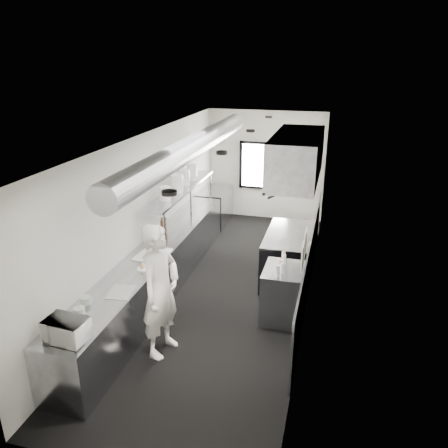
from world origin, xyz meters
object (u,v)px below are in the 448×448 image
Objects in this scene: far_work_table at (214,207)px; cutting_board at (153,254)px; squeeze_bottle_d at (284,260)px; deli_tub_b at (86,300)px; range at (287,256)px; microwave at (66,330)px; knife_block at (164,226)px; exhaust_hood at (297,157)px; plate_stack_c at (184,177)px; squeeze_bottle_c at (279,265)px; prep_counter at (157,271)px; pass_shelf at (181,190)px; plate_stack_d at (192,172)px; line_cook at (160,291)px; plate_stack_a at (165,193)px; plate_stack_b at (177,183)px; deli_tub_a at (79,311)px; squeeze_bottle_b at (282,268)px; squeeze_bottle_a at (277,271)px; small_plate at (143,269)px; bottle_station at (283,294)px; squeeze_bottle_e at (283,256)px.

cutting_board is at bearing -89.06° from far_work_table.
deli_tub_b is at bearing -142.83° from squeeze_bottle_d.
microwave is (-2.14, -3.90, 0.57)m from range.
exhaust_hood is at bearing -8.36° from knife_block.
plate_stack_c is 3.11m from squeeze_bottle_c.
prep_counter is 42.59× the size of deli_tub_b.
pass_shelf is at bearing -85.58° from plate_stack_c.
plate_stack_d reaches higher than squeeze_bottle_c.
line_cook is at bearing -81.98° from far_work_table.
exhaust_hood is 8.90× the size of plate_stack_a.
line_cook is 2.95m from plate_stack_b.
squeeze_bottle_c is at bearing -33.60° from plate_stack_b.
squeeze_bottle_d reaches higher than squeeze_bottle_c.
deli_tub_a is (-0.85, -0.70, -0.04)m from line_cook.
range is at bearing -48.81° from far_work_table.
line_cook is 1.92m from squeeze_bottle_b.
squeeze_bottle_d is (2.31, -1.57, -0.54)m from pass_shelf.
squeeze_bottle_d is (2.44, 1.85, 0.05)m from deli_tub_b.
squeeze_bottle_a is (2.40, 1.45, 0.05)m from deli_tub_b.
microwave is 3.24m from squeeze_bottle_b.
small_plate is 1.01× the size of squeeze_bottle_a.
squeeze_bottle_c is at bearing 39.80° from deli_tub_a.
prep_counter is 1.99m from deli_tub_b.
squeeze_bottle_c is (2.33, 1.94, 0.04)m from deli_tub_a.
bottle_station is at bearing -4.97° from prep_counter.
far_work_table is 7.14× the size of squeeze_bottle_b.
cutting_board is 2.48× the size of knife_block.
bottle_station is 0.56m from squeeze_bottle_d.
squeeze_bottle_e is at bearing 55.54° from microwave.
plate_stack_b is at bearing 150.15° from squeeze_bottle_d.
microwave is 3.49m from plate_stack_a.
exhaust_hood is 13.08× the size of squeeze_bottle_b.
prep_counter is at bearing 84.69° from deli_tub_b.
line_cook is 3.41m from plate_stack_c.
squeeze_bottle_e reaches higher than squeeze_bottle_b.
small_plate is 0.32× the size of cutting_board.
line_cook is 5.77× the size of plate_stack_b.
squeeze_bottle_a reaches higher than deli_tub_a.
prep_counter is 0.91m from small_plate.
small_plate is 1.02× the size of squeeze_bottle_d.
line_cook reaches higher than prep_counter.
line_cook is 4.32× the size of microwave.
pass_shelf is at bearing -91.00° from plate_stack_d.
cutting_board is at bearing -86.07° from plate_stack_b.
deli_tub_a is at bearing -91.27° from plate_stack_b.
squeeze_bottle_e is at bearing 21.96° from small_plate.
pass_shelf reaches higher than squeeze_bottle_e.
squeeze_bottle_e reaches higher than deli_tub_b.
bottle_station is at bearing -39.37° from plate_stack_c.
deli_tub_a reaches higher than deli_tub_b.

